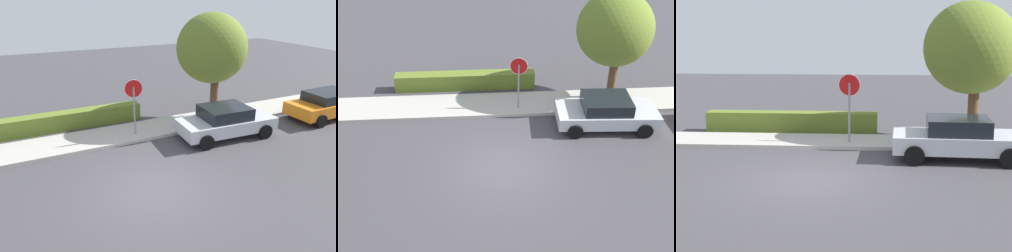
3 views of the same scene
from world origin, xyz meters
The scene contains 6 objects.
ground_plane centered at (0.00, 0.00, 0.00)m, with size 60.00×60.00×0.00m, color #423F44.
sidewalk_curb centered at (0.00, 4.54, 0.07)m, with size 32.00×2.06×0.14m, color #B2ADA3.
stop_sign centered at (0.93, 4.12, 1.80)m, with size 0.79×0.13×2.61m.
parked_car_silver centered at (4.56, 2.55, 0.71)m, with size 4.35×2.29×1.38m.
street_tree_near_corner centered at (5.23, 4.92, 3.47)m, with size 3.38×3.38×5.15m.
front_yard_hedge centered at (-1.51, 6.43, 0.41)m, with size 6.90×0.71×0.83m.
Camera 3 is at (1.85, -13.85, 4.37)m, focal length 55.00 mm.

